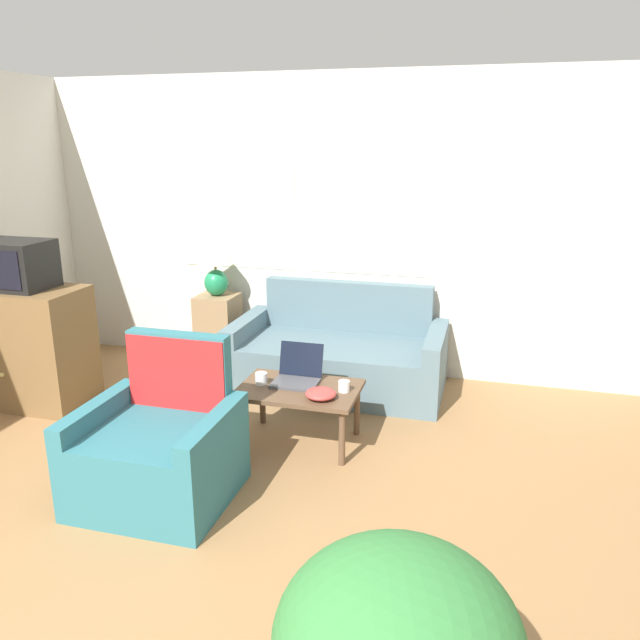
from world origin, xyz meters
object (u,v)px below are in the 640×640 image
Objects in this scene: table_lamp at (215,263)px; laptop at (298,374)px; coffee_table at (299,395)px; snack_bowl at (321,394)px; couch at (339,357)px; television at (14,265)px; cup_yellow at (344,386)px; cup_navy at (261,378)px; armchair at (161,451)px.

table_lamp reaches higher than laptop.
snack_bowl is (0.19, -0.13, 0.08)m from coffee_table.
laptop is at bearing -45.95° from table_lamp.
couch reaches higher than coffee_table.
television reaches higher than cup_yellow.
couch is 1.02m from laptop.
table_lamp is 0.62× the size of coffee_table.
cup_yellow is at bearing -74.69° from couch.
television reaches higher than snack_bowl.
couch reaches higher than cup_navy.
laptop is at bearing -0.02° from television.
television is 2.71m from cup_yellow.
armchair reaches higher than couch.
cup_yellow is (0.31, 0.02, 0.09)m from coffee_table.
television is 1.74× the size of laptop.
cup_navy is (0.32, 0.84, 0.17)m from armchair.
television is (-1.72, 0.95, 0.85)m from armchair.
armchair is at bearing -110.71° from cup_navy.
armchair reaches higher than snack_bowl.
cup_navy reaches higher than snack_bowl.
armchair is at bearing -124.95° from coffee_table.
couch is 8.53× the size of snack_bowl.
cup_yellow is at bearing 43.70° from armchair.
television reaches higher than laptop.
cup_navy is 0.40× the size of snack_bowl.
couch is at bearing 72.64° from armchair.
cup_yellow is at bearing 2.30° from cup_navy.
couch is 22.95× the size of cup_yellow.
cup_yellow is at bearing -1.87° from television.
laptop reaches higher than snack_bowl.
cup_yellow is (0.30, -1.08, 0.19)m from couch.
table_lamp is 2.04m from snack_bowl.
coffee_table is (-0.02, -1.10, 0.10)m from couch.
couch reaches higher than cup_yellow.
table_lamp reaches higher than snack_bowl.
armchair reaches higher than coffee_table.
armchair is at bearing -136.30° from cup_yellow.
television is at bearing 151.14° from armchair.
table_lamp is (1.13, 1.17, -0.15)m from television.
laptop is 4.07× the size of cup_yellow.
couch is 2.67m from television.
coffee_table is 9.94× the size of cup_navy.
armchair is at bearing -107.36° from couch.
table_lamp is (-1.20, 0.18, 0.72)m from couch.
snack_bowl is at bearing 42.17° from armchair.
television is at bearing 177.38° from coffee_table.
table_lamp reaches higher than couch.
table_lamp reaches higher than coffee_table.
armchair is 1.03m from coffee_table.
television is at bearing 176.93° from cup_navy.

